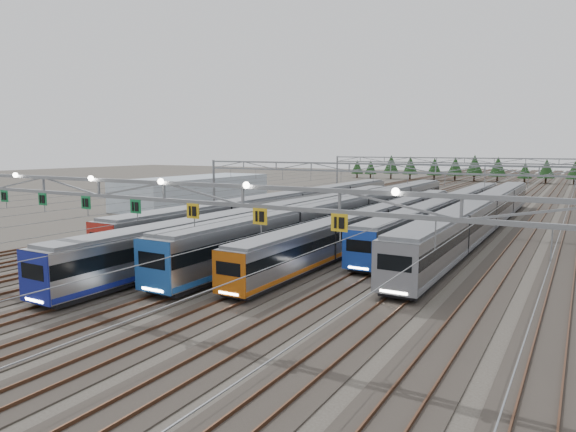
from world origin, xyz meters
The scene contains 13 objects.
ground centered at (0.00, 0.00, 0.00)m, with size 400.00×400.00×0.00m, color #47423A.
track_bed centered at (0.00, 100.00, 1.49)m, with size 54.00×260.00×5.42m.
train_a centered at (-11.25, 34.87, 2.26)m, with size 3.08×60.80×4.02m.
train_b centered at (-6.75, 25.15, 2.12)m, with size 2.87×58.66×3.74m.
train_c centered at (-2.25, 34.59, 2.27)m, with size 3.10×67.24×4.04m.
train_d centered at (2.25, 29.36, 1.92)m, with size 2.57×52.72×3.35m.
train_e centered at (6.75, 42.94, 2.06)m, with size 2.77×59.17×3.61m.
train_f centered at (11.25, 39.61, 2.24)m, with size 3.04×62.84×3.97m.
gantry_near centered at (-0.05, -0.12, 7.09)m, with size 56.36×0.61×8.08m.
gantry_mid centered at (0.00, 40.00, 6.39)m, with size 56.36×0.36×8.00m.
gantry_far centered at (0.00, 85.00, 6.39)m, with size 56.36×0.36×8.00m.
west_shed centered at (-36.76, 46.03, 2.43)m, with size 10.00×30.00×4.86m, color #9FB1BE.
treeline centered at (5.40, 136.19, 4.23)m, with size 106.40×5.60×7.02m.
Camera 1 is at (21.22, -22.15, 9.82)m, focal length 32.00 mm.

